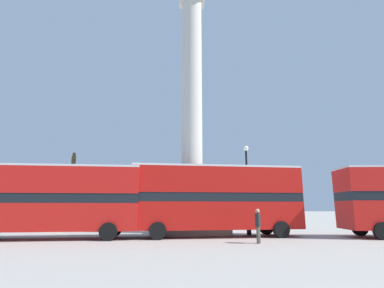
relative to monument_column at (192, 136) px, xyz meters
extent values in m
plane|color=#ADA89E|center=(0.00, 0.00, -7.17)|extent=(200.00, 200.00, 0.00)
cube|color=beige|center=(0.00, 0.00, -6.73)|extent=(4.97, 4.97, 0.89)
cube|color=beige|center=(0.00, 0.00, -5.84)|extent=(3.58, 3.58, 0.89)
cylinder|color=beige|center=(0.00, 0.00, 3.22)|extent=(1.58, 1.58, 17.23)
cube|color=#B7140F|center=(1.40, -2.89, -5.84)|extent=(10.89, 3.32, 1.67)
cube|color=black|center=(1.40, -2.89, -4.73)|extent=(10.89, 3.27, 0.55)
cube|color=#B7140F|center=(1.40, -2.89, -3.65)|extent=(10.89, 3.32, 1.60)
cube|color=silver|center=(1.40, -2.89, -2.79)|extent=(10.89, 3.32, 0.12)
cylinder|color=black|center=(5.04, -1.37, -6.67)|extent=(1.02, 0.38, 1.00)
cylinder|color=black|center=(5.24, -3.78, -6.67)|extent=(1.02, 0.38, 1.00)
cylinder|color=black|center=(-2.44, -2.00, -6.67)|extent=(1.02, 0.38, 1.00)
cylinder|color=black|center=(-2.24, -4.41, -6.67)|extent=(1.02, 0.38, 1.00)
cylinder|color=black|center=(10.89, -2.69, -6.67)|extent=(1.02, 0.39, 1.00)
cylinder|color=black|center=(10.66, -5.18, -6.67)|extent=(1.02, 0.39, 1.00)
cube|color=red|center=(-8.71, -3.73, -5.89)|extent=(10.62, 3.09, 1.57)
cube|color=black|center=(-8.71, -3.73, -4.83)|extent=(10.62, 3.04, 0.55)
cube|color=red|center=(-8.71, -3.73, -3.78)|extent=(10.62, 3.09, 1.54)
cube|color=silver|center=(-8.71, -3.73, -2.95)|extent=(10.62, 3.09, 0.12)
cylinder|color=black|center=(-5.11, -2.28, -6.67)|extent=(1.02, 0.36, 1.00)
cylinder|color=black|center=(-4.97, -4.76, -6.67)|extent=(1.02, 0.36, 1.00)
cube|color=beige|center=(-9.76, 2.94, -5.69)|extent=(3.78, 3.16, 2.97)
ellipsoid|color=brown|center=(-9.76, 2.94, -2.52)|extent=(2.48, 1.62, 1.00)
cone|color=brown|center=(-8.70, 3.26, -2.07)|extent=(1.08, 0.80, 1.05)
cylinder|color=brown|center=(-9.76, 2.94, -1.57)|extent=(0.36, 0.36, 0.90)
sphere|color=brown|center=(-9.76, 2.94, -0.98)|extent=(0.28, 0.28, 0.28)
cylinder|color=brown|center=(-9.14, 3.41, -3.61)|extent=(0.20, 0.20, 1.19)
cylinder|color=brown|center=(-8.98, 2.89, -3.61)|extent=(0.20, 0.20, 1.19)
cylinder|color=brown|center=(-10.54, 2.99, -3.61)|extent=(0.20, 0.20, 1.19)
cylinder|color=brown|center=(-10.38, 2.46, -3.61)|extent=(0.20, 0.20, 1.19)
cylinder|color=black|center=(3.77, -1.61, -6.97)|extent=(0.31, 0.31, 0.40)
cylinder|color=black|center=(3.77, -1.61, -4.29)|extent=(0.14, 0.14, 5.75)
sphere|color=white|center=(3.77, -1.61, -1.23)|extent=(0.37, 0.37, 0.37)
cylinder|color=#4C473D|center=(3.15, -6.30, -6.75)|extent=(0.14, 0.14, 0.85)
cylinder|color=#4C473D|center=(3.03, -6.52, -6.75)|extent=(0.14, 0.14, 0.85)
cube|color=black|center=(3.09, -6.41, -5.98)|extent=(0.39, 0.49, 0.67)
sphere|color=tan|center=(3.09, -6.41, -5.53)|extent=(0.23, 0.23, 0.23)
camera|label=1|loc=(-1.30, -22.36, -5.31)|focal=28.00mm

